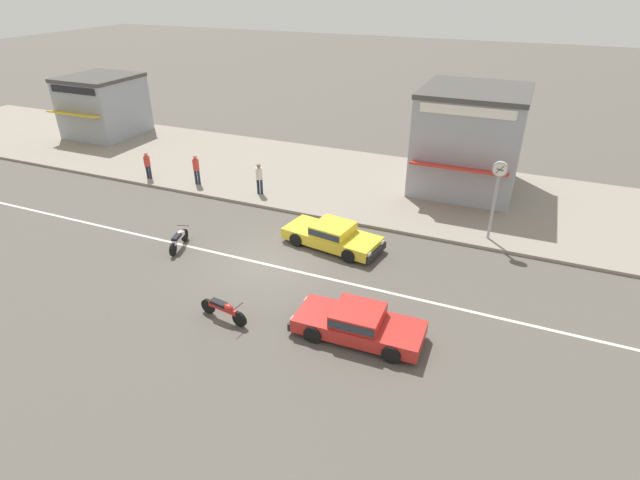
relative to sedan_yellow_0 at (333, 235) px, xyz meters
The scene contains 13 objects.
ground_plane 3.15m from the sedan_yellow_0, 126.28° to the right, with size 160.00×160.00×0.00m, color #544F47.
lane_centre_stripe 3.15m from the sedan_yellow_0, 126.28° to the right, with size 50.40×0.14×0.01m, color silver.
kerb_strip 7.50m from the sedan_yellow_0, 104.20° to the left, with size 68.00×10.00×0.15m, color gray.
sedan_yellow_0 is the anchor object (origin of this frame).
sedan_red_2 6.14m from the sedan_yellow_0, 60.43° to the right, with size 4.32×1.86×1.06m.
motorcycle_0 6.47m from the sedan_yellow_0, 103.22° to the right, with size 1.96×0.57×0.80m.
motorcycle_1 6.63m from the sedan_yellow_0, 155.54° to the right, with size 0.71×1.81×0.80m.
street_clock 7.27m from the sedan_yellow_0, 26.97° to the left, with size 0.64×0.22×3.55m.
pedestrian_mid_kerb 6.63m from the sedan_yellow_0, 147.45° to the left, with size 0.34×0.34×1.66m.
pedestrian_by_shop 12.82m from the sedan_yellow_0, 166.42° to the left, with size 0.34×0.34×1.55m.
pedestrian_far_end 10.00m from the sedan_yellow_0, 160.25° to the left, with size 0.34×0.34×1.68m.
shopfront_corner_warung 10.08m from the sedan_yellow_0, 64.92° to the left, with size 5.27×6.29×5.27m.
shopfront_mid_block 22.90m from the sedan_yellow_0, 157.08° to the left, with size 4.53×5.43×4.09m.
Camera 1 is at (8.81, -15.20, 10.59)m, focal length 28.00 mm.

